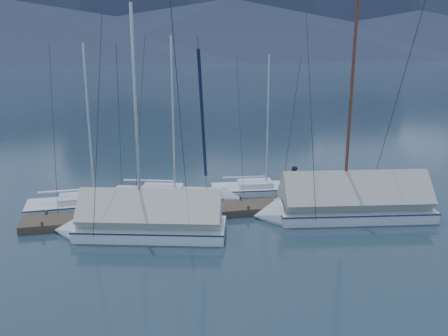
{
  "coord_description": "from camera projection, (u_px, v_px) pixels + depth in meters",
  "views": [
    {
      "loc": [
        -4.74,
        -18.55,
        7.71
      ],
      "look_at": [
        0.0,
        2.0,
        2.2
      ],
      "focal_mm": 38.0,
      "sensor_mm": 36.0,
      "label": 1
    }
  ],
  "objects": [
    {
      "name": "person",
      "position": [
        294.0,
        182.0,
        23.18
      ],
      "size": [
        0.5,
        0.67,
        1.66
      ],
      "primitive_type": "imported",
      "rotation": [
        0.0,
        0.0,
        1.76
      ],
      "color": "black",
      "rests_on": "dock"
    },
    {
      "name": "sailboat_open_mid",
      "position": [
        184.0,
        197.0,
        24.16
      ],
      "size": [
        7.01,
        3.82,
        8.93
      ],
      "color": "silver",
      "rests_on": "ground"
    },
    {
      "name": "sailboat_open_left",
      "position": [
        104.0,
        204.0,
        23.15
      ],
      "size": [
        6.54,
        2.79,
        8.58
      ],
      "color": "silver",
      "rests_on": "ground"
    },
    {
      "name": "sailboat_open_right",
      "position": [
        274.0,
        190.0,
        25.51
      ],
      "size": [
        6.16,
        2.6,
        7.95
      ],
      "color": "silver",
      "rests_on": "ground"
    },
    {
      "name": "sailboat_covered_far",
      "position": [
        138.0,
        223.0,
        19.72
      ],
      "size": [
        7.55,
        4.03,
        10.15
      ],
      "color": "silver",
      "rests_on": "ground"
    },
    {
      "name": "dock",
      "position": [
        224.0,
        211.0,
        22.33
      ],
      "size": [
        18.0,
        1.5,
        0.54
      ],
      "color": "#382D23",
      "rests_on": "ground"
    },
    {
      "name": "sailboat_covered_near",
      "position": [
        340.0,
        206.0,
        21.75
      ],
      "size": [
        8.45,
        3.89,
        10.6
      ],
      "color": "silver",
      "rests_on": "ground"
    },
    {
      "name": "mooring_posts",
      "position": [
        214.0,
        207.0,
        22.16
      ],
      "size": [
        15.12,
        1.52,
        0.35
      ],
      "color": "#382D23",
      "rests_on": "ground"
    },
    {
      "name": "ground",
      "position": [
        234.0,
        229.0,
        20.47
      ],
      "size": [
        1000.0,
        1000.0,
        0.0
      ],
      "primitive_type": "plane",
      "color": "#162531",
      "rests_on": "ground"
    }
  ]
}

